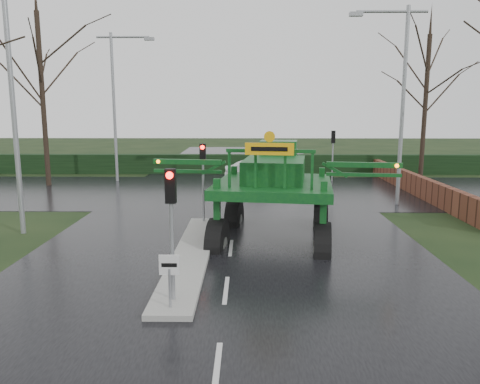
{
  "coord_description": "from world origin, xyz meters",
  "views": [
    {
      "loc": [
        0.56,
        -12.27,
        4.95
      ],
      "look_at": [
        0.32,
        4.4,
        2.0
      ],
      "focal_mm": 35.0,
      "sensor_mm": 36.0,
      "label": 1
    }
  ],
  "objects_px": {
    "street_light_right": "(398,89)",
    "white_sedan": "(260,184)",
    "traffic_signal_mid": "(203,166)",
    "traffic_signal_near": "(171,206)",
    "traffic_signal_far": "(333,144)",
    "keep_left_sign": "(169,272)",
    "street_light_left_near": "(19,82)",
    "street_light_left_far": "(118,94)",
    "crop_sprayer": "(218,178)"
  },
  "relations": [
    {
      "from": "traffic_signal_far",
      "to": "white_sedan",
      "type": "distance_m",
      "value": 5.75
    },
    {
      "from": "keep_left_sign",
      "to": "traffic_signal_mid",
      "type": "height_order",
      "value": "traffic_signal_mid"
    },
    {
      "from": "traffic_signal_mid",
      "to": "traffic_signal_far",
      "type": "bearing_deg",
      "value": 58.07
    },
    {
      "from": "street_light_left_near",
      "to": "crop_sprayer",
      "type": "distance_m",
      "value": 8.62
    },
    {
      "from": "traffic_signal_far",
      "to": "street_light_left_near",
      "type": "bearing_deg",
      "value": 43.63
    },
    {
      "from": "keep_left_sign",
      "to": "street_light_left_far",
      "type": "xyz_separation_m",
      "value": [
        -6.89,
        21.5,
        4.93
      ]
    },
    {
      "from": "traffic_signal_far",
      "to": "traffic_signal_near",
      "type": "bearing_deg",
      "value": 69.64
    },
    {
      "from": "traffic_signal_mid",
      "to": "street_light_left_near",
      "type": "xyz_separation_m",
      "value": [
        -6.89,
        -1.49,
        3.4
      ]
    },
    {
      "from": "traffic_signal_mid",
      "to": "crop_sprayer",
      "type": "bearing_deg",
      "value": -74.69
    },
    {
      "from": "traffic_signal_near",
      "to": "street_light_left_far",
      "type": "distance_m",
      "value": 22.37
    },
    {
      "from": "white_sedan",
      "to": "traffic_signal_near",
      "type": "bearing_deg",
      "value": 168.24
    },
    {
      "from": "street_light_left_near",
      "to": "street_light_right",
      "type": "xyz_separation_m",
      "value": [
        16.39,
        6.0,
        0.0
      ]
    },
    {
      "from": "traffic_signal_far",
      "to": "street_light_right",
      "type": "distance_m",
      "value": 8.86
    },
    {
      "from": "traffic_signal_near",
      "to": "street_light_right",
      "type": "distance_m",
      "value": 16.46
    },
    {
      "from": "traffic_signal_mid",
      "to": "traffic_signal_far",
      "type": "xyz_separation_m",
      "value": [
        7.8,
        12.52,
        0.0
      ]
    },
    {
      "from": "street_light_left_far",
      "to": "white_sedan",
      "type": "relative_size",
      "value": 2.09
    },
    {
      "from": "keep_left_sign",
      "to": "crop_sprayer",
      "type": "relative_size",
      "value": 0.14
    },
    {
      "from": "keep_left_sign",
      "to": "street_light_left_far",
      "type": "distance_m",
      "value": 23.11
    },
    {
      "from": "keep_left_sign",
      "to": "street_light_right",
      "type": "distance_m",
      "value": 17.23
    },
    {
      "from": "crop_sprayer",
      "to": "street_light_left_near",
      "type": "bearing_deg",
      "value": 176.55
    },
    {
      "from": "keep_left_sign",
      "to": "traffic_signal_near",
      "type": "distance_m",
      "value": 1.61
    },
    {
      "from": "traffic_signal_mid",
      "to": "traffic_signal_far",
      "type": "height_order",
      "value": "same"
    },
    {
      "from": "traffic_signal_far",
      "to": "street_light_right",
      "type": "bearing_deg",
      "value": 101.95
    },
    {
      "from": "traffic_signal_mid",
      "to": "crop_sprayer",
      "type": "distance_m",
      "value": 3.16
    },
    {
      "from": "traffic_signal_mid",
      "to": "street_light_right",
      "type": "distance_m",
      "value": 11.05
    },
    {
      "from": "street_light_left_near",
      "to": "street_light_right",
      "type": "distance_m",
      "value": 17.45
    },
    {
      "from": "street_light_left_near",
      "to": "street_light_right",
      "type": "height_order",
      "value": "same"
    },
    {
      "from": "keep_left_sign",
      "to": "traffic_signal_near",
      "type": "bearing_deg",
      "value": 90.0
    },
    {
      "from": "street_light_left_far",
      "to": "traffic_signal_near",
      "type": "bearing_deg",
      "value": -71.83
    },
    {
      "from": "crop_sprayer",
      "to": "street_light_right",
      "type": "bearing_deg",
      "value": 49.02
    },
    {
      "from": "street_light_right",
      "to": "street_light_left_far",
      "type": "bearing_deg",
      "value": 153.98
    },
    {
      "from": "crop_sprayer",
      "to": "street_light_left_far",
      "type": "bearing_deg",
      "value": 124.35
    },
    {
      "from": "street_light_left_near",
      "to": "white_sedan",
      "type": "height_order",
      "value": "street_light_left_near"
    },
    {
      "from": "street_light_right",
      "to": "street_light_left_far",
      "type": "distance_m",
      "value": 18.24
    },
    {
      "from": "traffic_signal_mid",
      "to": "white_sedan",
      "type": "bearing_deg",
      "value": 76.2
    },
    {
      "from": "street_light_right",
      "to": "traffic_signal_far",
      "type": "bearing_deg",
      "value": 101.95
    },
    {
      "from": "keep_left_sign",
      "to": "street_light_left_far",
      "type": "bearing_deg",
      "value": 107.78
    },
    {
      "from": "keep_left_sign",
      "to": "traffic_signal_near",
      "type": "height_order",
      "value": "traffic_signal_near"
    },
    {
      "from": "traffic_signal_mid",
      "to": "traffic_signal_far",
      "type": "distance_m",
      "value": 14.75
    },
    {
      "from": "street_light_right",
      "to": "street_light_left_far",
      "type": "height_order",
      "value": "same"
    },
    {
      "from": "traffic_signal_near",
      "to": "white_sedan",
      "type": "height_order",
      "value": "traffic_signal_near"
    },
    {
      "from": "traffic_signal_near",
      "to": "traffic_signal_far",
      "type": "xyz_separation_m",
      "value": [
        7.8,
        21.02,
        0.0
      ]
    },
    {
      "from": "street_light_right",
      "to": "white_sedan",
      "type": "relative_size",
      "value": 2.09
    },
    {
      "from": "street_light_left_near",
      "to": "white_sedan",
      "type": "bearing_deg",
      "value": 53.02
    },
    {
      "from": "traffic_signal_mid",
      "to": "street_light_right",
      "type": "xyz_separation_m",
      "value": [
        9.49,
        4.51,
        3.4
      ]
    },
    {
      "from": "traffic_signal_mid",
      "to": "street_light_left_far",
      "type": "height_order",
      "value": "street_light_left_far"
    },
    {
      "from": "street_light_left_near",
      "to": "traffic_signal_mid",
      "type": "bearing_deg",
      "value": 12.21
    },
    {
      "from": "traffic_signal_mid",
      "to": "white_sedan",
      "type": "xyz_separation_m",
      "value": [
        2.79,
        11.38,
        -2.59
      ]
    },
    {
      "from": "white_sedan",
      "to": "traffic_signal_mid",
      "type": "bearing_deg",
      "value": 162.44
    },
    {
      "from": "traffic_signal_mid",
      "to": "crop_sprayer",
      "type": "xyz_separation_m",
      "value": [
        0.83,
        -3.05,
        -0.1
      ]
    }
  ]
}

